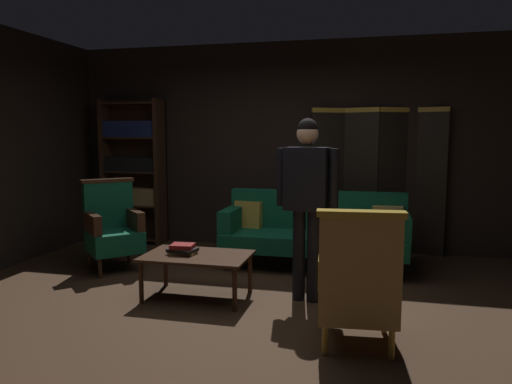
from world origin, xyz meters
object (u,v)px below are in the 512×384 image
Objects in this scene: bookshelf at (134,168)px; coffee_table at (197,259)px; velvet_couch at (315,229)px; armchair_gilt_accent at (358,282)px; book_black_cloth at (183,250)px; standing_figure at (307,192)px; folding_screen at (377,179)px; armchair_wing_left at (113,227)px; book_red_leather at (182,246)px; book_tan_leather at (183,253)px.

bookshelf reaches higher than coffee_table.
armchair_gilt_accent is at bearing -75.03° from velvet_couch.
velvet_couch is 1.75m from book_black_cloth.
armchair_gilt_accent is 0.61× the size of standing_figure.
folding_screen reaches higher than coffee_table.
armchair_wing_left is (0.44, -1.38, -0.59)m from bookshelf.
standing_figure reaches higher than armchair_gilt_accent.
bookshelf reaches higher than armchair_gilt_accent.
bookshelf reaches higher than standing_figure.
velvet_couch is 9.99× the size of book_red_leather.
folding_screen is 2.91m from book_red_leather.
velvet_couch is at bearing -15.34° from bookshelf.
armchair_gilt_accent is at bearing -24.28° from book_tan_leather.
book_black_cloth is at bearing -178.19° from coffee_table.
book_red_leather is at bearing -128.85° from velvet_couch.
armchair_wing_left is at bearing 151.10° from coffee_table.
folding_screen is at bearing 50.99° from book_red_leather.
book_tan_leather is at bearing -32.00° from armchair_wing_left.
armchair_gilt_accent reaches higher than book_black_cloth.
bookshelf is at bearing 129.69° from coffee_table.
armchair_wing_left is at bearing 148.00° from book_black_cloth.
book_red_leather is at bearing -171.37° from standing_figure.
book_tan_leather is at bearing -129.01° from folding_screen.
bookshelf is 2.05× the size of coffee_table.
book_red_leather is at bearing -129.01° from folding_screen.
standing_figure is (2.76, -1.93, -0.05)m from bookshelf.
book_black_cloth reaches higher than book_tan_leather.
armchair_wing_left is at bearing -72.28° from bookshelf.
standing_figure is 1.31m from book_black_cloth.
folding_screen is 1.90× the size of coffee_table.
velvet_couch is 2.35m from armchair_wing_left.
folding_screen is at bearing 2.01° from bookshelf.
standing_figure is 1.32m from book_tan_leather.
book_tan_leather is 0.06m from book_red_leather.
armchair_gilt_accent reaches higher than velvet_couch.
coffee_table is 0.16m from book_tan_leather.
bookshelf is 3.37m from standing_figure.
velvet_couch is 2.19m from armchair_gilt_accent.
book_tan_leather is (-1.10, -1.37, -0.02)m from velvet_couch.
folding_screen is 3.41m from bookshelf.
book_black_cloth is (1.16, -0.72, -0.03)m from armchair_wing_left.
folding_screen is 1.83× the size of armchair_gilt_accent.
folding_screen is 1.12× the size of standing_figure.
bookshelf is 2.72m from book_tan_leather.
velvet_couch is (-0.70, -0.86, -0.53)m from folding_screen.
book_red_leather is (0.00, 0.00, 0.04)m from book_black_cloth.
coffee_table is (1.74, -2.10, -0.70)m from bookshelf.
book_black_cloth is at bearing -32.00° from armchair_wing_left.
standing_figure is 8.02× the size of book_red_leather.
armchair_wing_left reaches higher than book_tan_leather.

